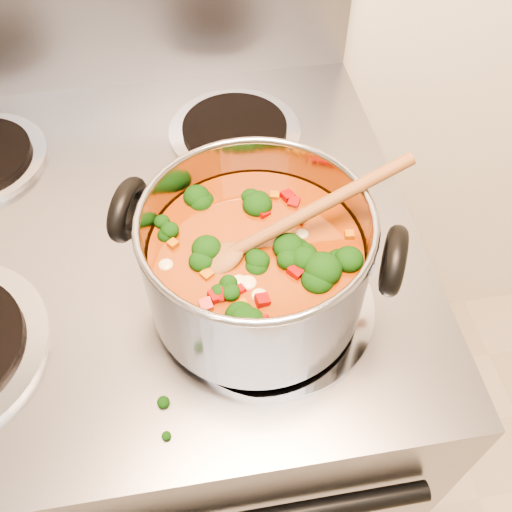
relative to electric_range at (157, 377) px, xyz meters
The scene contains 4 objects.
electric_range is the anchor object (origin of this frame).
stockpot 0.58m from the electric_range, 40.98° to the right, with size 0.31×0.24×0.15m.
wooden_spoon 0.62m from the electric_range, 39.07° to the right, with size 0.25×0.08×0.09m.
cooktop_crumbs 0.53m from the electric_range, 44.94° to the right, with size 0.17×0.26×0.01m.
Camera 1 is at (0.14, 0.64, 1.49)m, focal length 40.00 mm.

